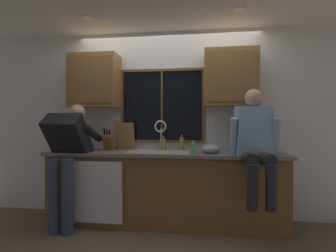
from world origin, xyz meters
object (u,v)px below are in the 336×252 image
at_px(person_standing, 68,151).
at_px(knife_block, 108,142).
at_px(bottle_green_glass, 182,144).
at_px(mixing_bowl, 211,149).
at_px(bottle_tall_clear, 164,144).
at_px(soap_dispenser, 193,148).
at_px(cutting_board, 125,136).
at_px(person_sitting_on_counter, 255,140).

bearing_deg(person_standing, knife_block, 47.45).
xyz_separation_m(knife_block, bottle_green_glass, (0.99, 0.09, -0.02)).
bearing_deg(mixing_bowl, bottle_green_glass, 143.86).
height_order(knife_block, bottle_green_glass, knife_block).
bearing_deg(person_standing, bottle_tall_clear, 22.84).
relative_size(person_standing, bottle_green_glass, 6.90).
distance_m(soap_dispenser, bottle_green_glass, 0.36).
bearing_deg(bottle_green_glass, bottle_tall_clear, -174.25).
xyz_separation_m(knife_block, mixing_bowl, (1.36, -0.18, -0.06)).
distance_m(knife_block, mixing_bowl, 1.37).
xyz_separation_m(cutting_board, bottle_tall_clear, (0.54, -0.04, -0.10)).
distance_m(cutting_board, mixing_bowl, 1.20).
relative_size(knife_block, bottle_tall_clear, 1.57).
xyz_separation_m(knife_block, soap_dispenser, (1.15, -0.24, -0.05)).
relative_size(knife_block, bottle_green_glass, 1.45).
distance_m(mixing_bowl, bottle_green_glass, 0.46).
relative_size(person_sitting_on_counter, bottle_tall_clear, 6.17).
relative_size(bottle_green_glass, bottle_tall_clear, 1.09).
height_order(person_standing, bottle_green_glass, person_standing).
xyz_separation_m(soap_dispenser, bottle_tall_clear, (-0.40, 0.30, 0.02)).
bearing_deg(mixing_bowl, cutting_board, 166.03).
xyz_separation_m(person_sitting_on_counter, knife_block, (-1.84, 0.37, -0.08)).
distance_m(person_standing, bottle_tall_clear, 1.21).
bearing_deg(knife_block, mixing_bowl, -7.48).
relative_size(mixing_bowl, bottle_tall_clear, 1.14).
height_order(person_standing, person_sitting_on_counter, person_sitting_on_counter).
relative_size(knife_block, soap_dispenser, 1.98).
bearing_deg(soap_dispenser, person_sitting_on_counter, -11.08).
height_order(person_sitting_on_counter, bottle_tall_clear, person_sitting_on_counter).
bearing_deg(cutting_board, soap_dispenser, -20.02).
bearing_deg(mixing_bowl, soap_dispenser, -165.06).
relative_size(person_sitting_on_counter, mixing_bowl, 5.44).
xyz_separation_m(person_standing, person_sitting_on_counter, (2.21, 0.03, 0.15)).
distance_m(person_standing, person_sitting_on_counter, 2.22).
height_order(knife_block, bottle_tall_clear, knife_block).
bearing_deg(person_standing, mixing_bowl, 7.31).
distance_m(person_standing, bottle_green_glass, 1.44).
xyz_separation_m(cutting_board, mixing_bowl, (1.16, -0.29, -0.13)).
relative_size(soap_dispenser, bottle_tall_clear, 0.80).
bearing_deg(bottle_green_glass, cutting_board, 178.74).
bearing_deg(mixing_bowl, bottle_tall_clear, 158.23).
bearing_deg(cutting_board, mixing_bowl, -13.97).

